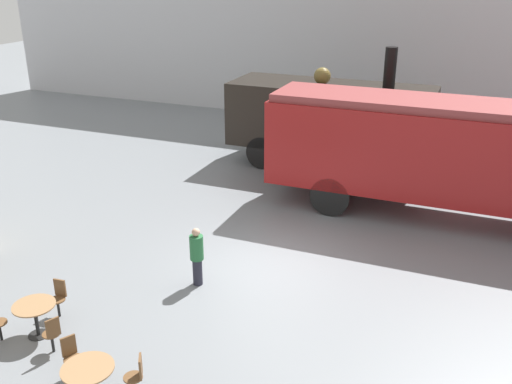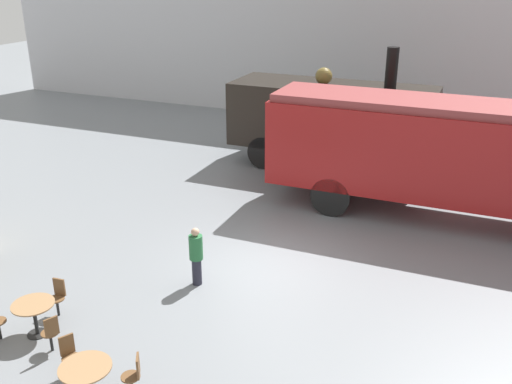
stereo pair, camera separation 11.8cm
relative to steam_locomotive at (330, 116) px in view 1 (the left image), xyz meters
The scene contains 11 objects.
ground_plane 8.55m from the steam_locomotive, 85.64° to the right, with size 80.00×80.00×0.00m, color gray.
backdrop_wall 7.52m from the steam_locomotive, 84.91° to the left, with size 44.00×0.15×9.00m.
steam_locomotive is the anchor object (origin of this frame).
streamlined_locomotive 6.38m from the steam_locomotive, 32.76° to the right, with size 12.95×2.40×3.72m.
cafe_table_mid 14.32m from the steam_locomotive, 92.09° to the right, with size 0.96×0.96×0.74m.
cafe_table_far 13.42m from the steam_locomotive, 102.18° to the right, with size 0.90×0.90×0.77m.
cafe_chair_5 13.90m from the steam_locomotive, 89.09° to the right, with size 0.40×0.39×0.87m.
cafe_chair_6 13.95m from the steam_locomotive, 95.20° to the right, with size 0.40×0.39×0.87m.
cafe_chair_8 13.64m from the steam_locomotive, 98.79° to the right, with size 0.40×0.38×0.87m.
cafe_chair_9 12.65m from the steam_locomotive, 103.29° to the right, with size 0.36×0.36×0.87m.
visitor_person 9.95m from the steam_locomotive, 93.57° to the right, with size 0.34×0.34×1.54m.
Camera 1 is at (4.79, -12.48, 7.49)m, focal length 40.00 mm.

